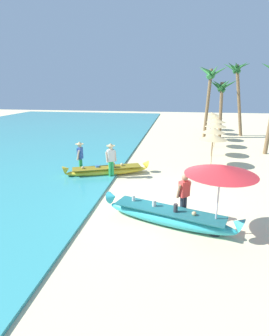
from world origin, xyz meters
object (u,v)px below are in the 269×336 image
Objects in this scene: person_vendor_hatted at (111,158)px; person_vendor_assistant at (80,155)px; palm_tree_leaning_seaward at (210,81)px; person_tourist_customer at (184,195)px; boat_cyan_foreground at (168,216)px; patio_umbrella_large at (221,170)px; boat_yellow_midground at (107,170)px; palm_tree_mid_cluster at (222,92)px; palm_tree_tall_inland at (237,76)px.

person_vendor_hatted reaches higher than person_vendor_assistant.
palm_tree_leaning_seaward is (5.90, 12.33, 3.91)m from person_vendor_hatted.
boat_cyan_foreground is at bearing -141.65° from person_tourist_customer.
patio_umbrella_large reaches higher than person_vendor_assistant.
boat_cyan_foreground is 2.43m from patio_umbrella_large.
boat_yellow_midground is at bearing 131.96° from person_tourist_customer.
patio_umbrella_large is (4.60, -4.77, 1.11)m from person_vendor_hatted.
boat_cyan_foreground is 2.61× the size of person_vendor_hatted.
palm_tree_leaning_seaward is (1.29, 17.09, 2.80)m from patio_umbrella_large.
boat_cyan_foreground is 17.56m from palm_tree_leaning_seaward.
person_tourist_customer is 0.33× the size of palm_tree_mid_cluster.
person_vendor_hatted is 14.21m from palm_tree_leaning_seaward.
person_tourist_customer is 16.94m from palm_tree_leaning_seaward.
person_vendor_hatted reaches higher than boat_yellow_midground.
boat_yellow_midground is 0.85× the size of palm_tree_mid_cluster.
person_vendor_assistant is at bearing 135.16° from boat_cyan_foreground.
boat_yellow_midground is 5.93m from person_tourist_customer.
palm_tree_leaning_seaward is at bearing -178.52° from palm_tree_mid_cluster.
palm_tree_leaning_seaward is at bearing 80.47° from boat_cyan_foreground.
palm_tree_leaning_seaward reaches higher than person_vendor_assistant.
person_vendor_hatted reaches higher than person_tourist_customer.
boat_cyan_foreground is 7.01m from person_vendor_assistant.
palm_tree_leaning_seaward reaches higher than person_tourist_customer.
palm_tree_tall_inland reaches higher than person_vendor_assistant.
boat_cyan_foreground is at bearing -99.53° from palm_tree_leaning_seaward.
palm_tree_tall_inland is 2.94m from palm_tree_leaning_seaward.
boat_cyan_foreground is 1.07× the size of boat_yellow_midground.
boat_yellow_midground is at bearing -5.23° from person_vendor_assistant.
person_vendor_hatted is 0.27× the size of palm_tree_tall_inland.
palm_tree_mid_cluster is at bearing 77.05° from boat_cyan_foreground.
palm_tree_leaning_seaward is at bearing 81.97° from person_tourist_customer.
person_vendor_assistant is at bearing -126.67° from palm_tree_mid_cluster.
patio_umbrella_large reaches higher than boat_yellow_midground.
person_tourist_customer is at bearing -104.98° from palm_tree_tall_inland.
palm_tree_mid_cluster is at bearing 53.33° from person_vendor_assistant.
palm_tree_mid_cluster is (-1.43, -1.50, -1.37)m from palm_tree_tall_inland.
palm_tree_tall_inland is (3.76, 18.61, 3.29)m from patio_umbrella_large.
patio_umbrella_large is 17.37m from palm_tree_leaning_seaward.
boat_cyan_foreground reaches higher than boat_yellow_midground.
palm_tree_mid_cluster is (3.85, 16.72, 3.79)m from boat_cyan_foreground.
palm_tree_tall_inland reaches higher than palm_tree_leaning_seaward.
patio_umbrella_large is 0.37× the size of palm_tree_leaning_seaward.
person_vendor_assistant is (-1.85, 0.55, -0.06)m from person_vendor_hatted.
patio_umbrella_large is at bearing -38.26° from person_tourist_customer.
boat_cyan_foreground is at bearing -102.95° from palm_tree_mid_cluster.
palm_tree_mid_cluster is at bearing 58.64° from boat_yellow_midground.
palm_tree_tall_inland is (4.77, 17.82, 4.50)m from person_tourist_customer.
palm_tree_tall_inland is (5.27, 18.22, 5.16)m from boat_cyan_foreground.
person_tourist_customer is at bearing -48.04° from boat_yellow_midground.
boat_yellow_midground is 16.84m from palm_tree_tall_inland.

